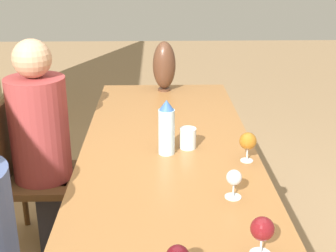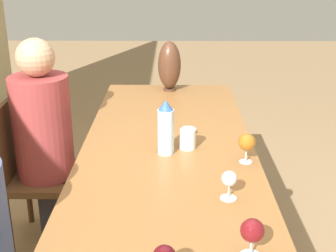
{
  "view_description": "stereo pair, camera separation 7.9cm",
  "coord_description": "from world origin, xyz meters",
  "views": [
    {
      "loc": [
        -1.99,
        0.06,
        1.68
      ],
      "look_at": [
        0.14,
        0.0,
        0.86
      ],
      "focal_mm": 50.0,
      "sensor_mm": 36.0,
      "label": 1
    },
    {
      "loc": [
        -1.99,
        -0.02,
        1.68
      ],
      "look_at": [
        0.14,
        0.0,
        0.86
      ],
      "focal_mm": 50.0,
      "sensor_mm": 36.0,
      "label": 2
    }
  ],
  "objects": [
    {
      "name": "chair_far",
      "position": [
        0.45,
        0.78,
        0.47
      ],
      "size": [
        0.44,
        0.44,
        0.88
      ],
      "color": "brown",
      "rests_on": "ground_plane"
    },
    {
      "name": "dining_table",
      "position": [
        0.0,
        0.0,
        0.69
      ],
      "size": [
        2.45,
        0.85,
        0.76
      ],
      "color": "#936033",
      "rests_on": "ground_plane"
    },
    {
      "name": "person_far",
      "position": [
        0.45,
        0.7,
        0.66
      ],
      "size": [
        0.33,
        0.33,
        1.24
      ],
      "color": "#2D2D38",
      "rests_on": "ground_plane"
    },
    {
      "name": "vase",
      "position": [
        1.09,
        0.0,
        0.94
      ],
      "size": [
        0.15,
        0.15,
        0.34
      ],
      "color": "#4C2D1E",
      "rests_on": "dining_table"
    },
    {
      "name": "water_bottle",
      "position": [
        0.04,
        0.01,
        0.89
      ],
      "size": [
        0.08,
        0.08,
        0.27
      ],
      "color": "silver",
      "rests_on": "dining_table"
    },
    {
      "name": "wine_glass_4",
      "position": [
        -0.39,
        -0.24,
        0.84
      ],
      "size": [
        0.07,
        0.07,
        0.12
      ],
      "color": "silver",
      "rests_on": "dining_table"
    },
    {
      "name": "water_tumbler",
      "position": [
        0.1,
        -0.1,
        0.81
      ],
      "size": [
        0.08,
        0.08,
        0.1
      ],
      "color": "silver",
      "rests_on": "dining_table"
    },
    {
      "name": "wine_glass_3",
      "position": [
        -0.05,
        -0.36,
        0.86
      ],
      "size": [
        0.08,
        0.08,
        0.14
      ],
      "color": "silver",
      "rests_on": "dining_table"
    },
    {
      "name": "wine_glass_0",
      "position": [
        -0.75,
        -0.27,
        0.85
      ],
      "size": [
        0.08,
        0.08,
        0.13
      ],
      "color": "silver",
      "rests_on": "dining_table"
    }
  ]
}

